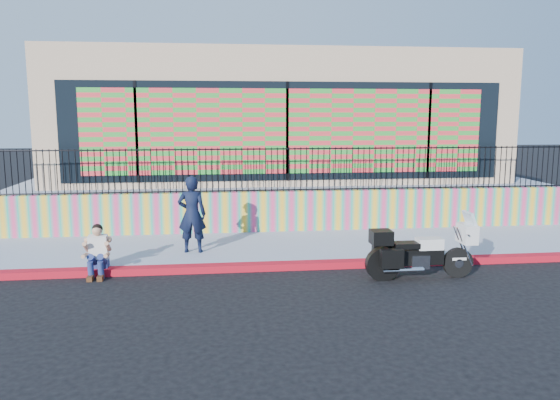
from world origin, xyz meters
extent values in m
plane|color=black|center=(0.00, 0.00, 0.00)|extent=(90.00, 90.00, 0.00)
cube|color=#A30B1E|center=(0.00, 0.00, 0.07)|extent=(16.00, 0.30, 0.15)
cube|color=#98A2B6|center=(0.00, 1.65, 0.07)|extent=(16.00, 3.00, 0.15)
cube|color=#E73C75|center=(0.00, 3.25, 0.70)|extent=(16.00, 0.20, 1.10)
cube|color=#98A2B6|center=(0.00, 8.35, 0.62)|extent=(16.00, 10.00, 1.25)
cube|color=tan|center=(0.00, 8.15, 3.25)|extent=(14.00, 8.00, 4.00)
cube|color=black|center=(0.00, 4.13, 2.85)|extent=(12.60, 0.04, 2.80)
cube|color=#EF353C|center=(0.00, 4.10, 2.85)|extent=(11.48, 0.02, 2.40)
cylinder|color=black|center=(2.89, -1.00, 0.31)|extent=(0.62, 0.13, 0.62)
cylinder|color=black|center=(1.29, -1.00, 0.31)|extent=(0.62, 0.13, 0.62)
cube|color=black|center=(2.09, -1.00, 0.47)|extent=(0.89, 0.26, 0.32)
cube|color=silver|center=(2.04, -1.00, 0.38)|extent=(0.38, 0.32, 0.28)
cube|color=silver|center=(2.26, -1.00, 0.73)|extent=(0.52, 0.30, 0.23)
cube|color=black|center=(1.76, -1.00, 0.71)|extent=(0.52, 0.32, 0.11)
cube|color=silver|center=(3.06, -1.00, 0.92)|extent=(0.28, 0.49, 0.39)
cube|color=silver|center=(3.09, -1.00, 1.22)|extent=(0.17, 0.43, 0.32)
cube|color=black|center=(1.24, -1.00, 0.89)|extent=(0.41, 0.39, 0.28)
cube|color=black|center=(1.38, -1.28, 0.52)|extent=(0.45, 0.17, 0.38)
cube|color=black|center=(1.38, -0.72, 0.52)|extent=(0.45, 0.17, 0.38)
cube|color=silver|center=(2.89, -1.00, 0.40)|extent=(0.30, 0.15, 0.06)
imported|color=black|center=(-2.61, 1.17, 1.05)|extent=(0.69, 0.49, 1.79)
cube|color=navy|center=(-4.51, 0.10, 0.24)|extent=(0.36, 0.28, 0.18)
cube|color=silver|center=(-4.51, 0.06, 0.59)|extent=(0.38, 0.27, 0.54)
sphere|color=tan|center=(-4.51, 0.02, 0.95)|extent=(0.21, 0.21, 0.21)
cube|color=#472814|center=(-4.61, -0.34, 0.05)|extent=(0.11, 0.26, 0.10)
cube|color=#472814|center=(-4.41, -0.34, 0.05)|extent=(0.11, 0.26, 0.10)
camera|label=1|loc=(-2.03, -11.40, 3.35)|focal=35.00mm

